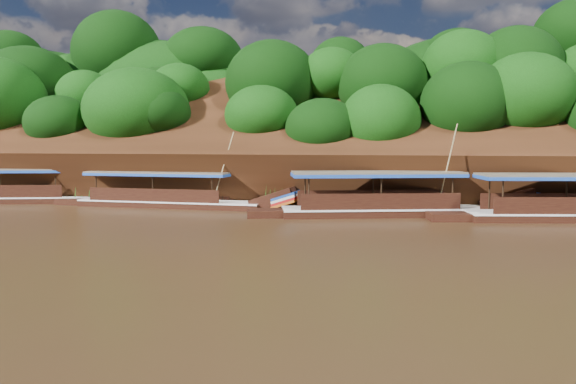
% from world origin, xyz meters
% --- Properties ---
extents(ground, '(160.00, 160.00, 0.00)m').
position_xyz_m(ground, '(0.00, 0.00, 0.00)').
color(ground, black).
rests_on(ground, ground).
extents(riverbank, '(120.00, 30.06, 19.40)m').
position_xyz_m(riverbank, '(-0.01, 22.73, 1.89)').
color(riverbank, black).
rests_on(riverbank, ground).
extents(boat_1, '(15.92, 6.32, 6.18)m').
position_xyz_m(boat_1, '(2.85, 7.34, 0.62)').
color(boat_1, black).
rests_on(boat_1, ground).
extents(boat_2, '(15.88, 2.97, 5.72)m').
position_xyz_m(boat_2, '(-12.34, 8.64, 0.56)').
color(boat_2, black).
rests_on(boat_2, ground).
extents(boat_3, '(14.43, 5.75, 3.05)m').
position_xyz_m(boat_3, '(-24.88, 9.24, 0.58)').
color(boat_3, black).
rests_on(boat_3, ground).
extents(reeds, '(49.34, 2.81, 2.15)m').
position_xyz_m(reeds, '(-3.44, 9.62, 0.86)').
color(reeds, '#245715').
rests_on(reeds, ground).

